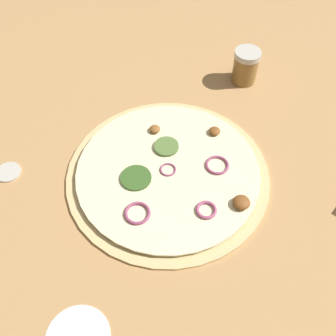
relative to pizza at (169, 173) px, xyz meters
name	(u,v)px	position (x,y,z in m)	size (l,w,h in m)	color
ground_plane	(168,175)	(0.00, 0.00, -0.01)	(3.00, 3.00, 0.00)	tan
pizza	(169,173)	(0.00, 0.00, 0.00)	(0.35, 0.35, 0.03)	#D6B77A
spice_jar	(246,66)	(0.15, -0.26, 0.03)	(0.05, 0.05, 0.07)	olive
loose_cap	(8,171)	(0.13, 0.25, 0.00)	(0.04, 0.04, 0.01)	beige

